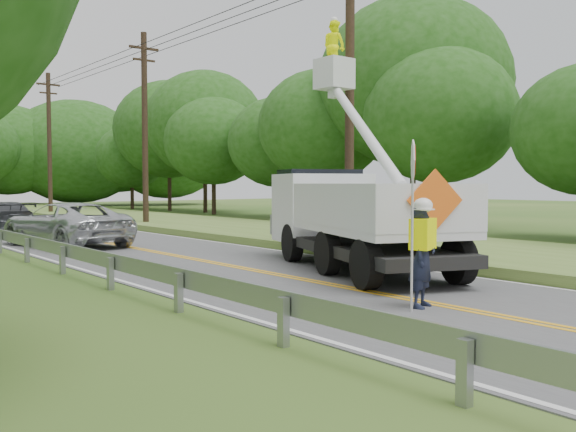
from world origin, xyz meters
TOP-DOWN VIEW (x-y plane):
  - ground at (0.00, 0.00)m, footprint 140.00×140.00m
  - road at (0.00, 14.00)m, footprint 7.20×96.00m
  - guardrail at (-4.02, 14.91)m, footprint 0.18×48.00m
  - utility_poles at (5.00, 17.02)m, footprint 1.60×43.30m
  - tall_grass_verge at (7.10, 14.00)m, footprint 7.00×96.00m
  - treeline_right at (16.01, 25.67)m, footprint 12.08×51.88m
  - flagger at (-0.46, 1.51)m, footprint 1.11×0.72m
  - bucket_truck at (2.73, 6.94)m, footprint 5.13×8.13m
  - suv_silver at (-1.61, 16.91)m, footprint 3.54×6.07m
  - suv_darkgrey at (-1.57, 25.51)m, footprint 2.03×4.89m
  - yard_sign at (6.01, 8.03)m, footprint 0.45×0.19m

SIDE VIEW (x-z plane):
  - ground at x=0.00m, z-range 0.00..0.00m
  - road at x=0.00m, z-range 0.00..0.02m
  - tall_grass_verge at x=7.10m, z-range 0.00..0.30m
  - yard_sign at x=6.01m, z-range 0.15..0.82m
  - guardrail at x=-4.02m, z-range 0.17..0.94m
  - suv_darkgrey at x=-1.57m, z-range 0.02..1.43m
  - suv_silver at x=-1.61m, z-range 0.02..1.61m
  - flagger at x=-0.46m, z-range -0.42..2.62m
  - bucket_truck at x=2.73m, z-range -2.04..5.40m
  - utility_poles at x=5.00m, z-range 0.27..10.27m
  - treeline_right at x=16.01m, z-range 0.09..12.59m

